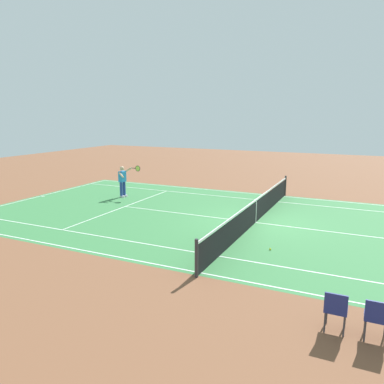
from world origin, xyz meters
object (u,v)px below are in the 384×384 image
Objects in this scene: tennis_player_near at (123,180)px; spectator_chair_1 at (377,317)px; tennis_net at (256,211)px; tennis_ball at (270,249)px; spectator_chair_2 at (336,308)px.

tennis_player_near reaches higher than spectator_chair_1.
tennis_net is 177.27× the size of tennis_ball.
spectator_chair_2 is (-11.34, 8.77, -0.41)m from tennis_player_near.
tennis_ball is 0.08× the size of spectator_chair_1.
tennis_net reaches higher than spectator_chair_2.
tennis_net is 6.89× the size of tennis_player_near.
spectator_chair_1 is at bearing 144.02° from tennis_player_near.
spectator_chair_1 is 0.74m from spectator_chair_2.
spectator_chair_1 is (-3.03, 4.10, 0.49)m from tennis_ball.
spectator_chair_1 is at bearing 180.00° from spectator_chair_2.
tennis_ball is 5.12m from spectator_chair_1.
tennis_ball is (-1.31, 2.90, -0.46)m from tennis_net.
tennis_player_near is at bearing -35.98° from spectator_chair_1.
tennis_ball is at bearing 114.33° from tennis_net.
tennis_net is 13.30× the size of spectator_chair_2.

